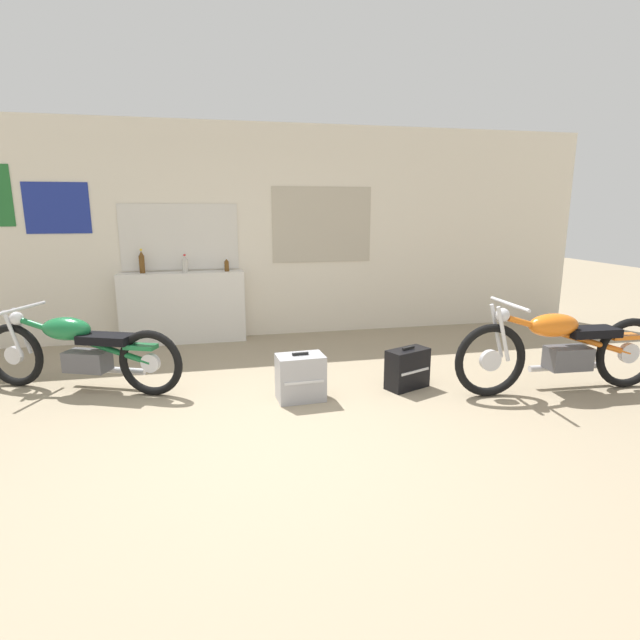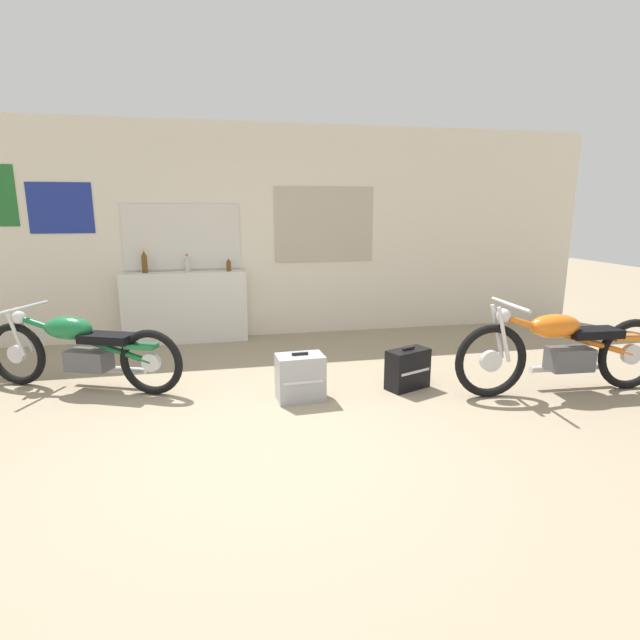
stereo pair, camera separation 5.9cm
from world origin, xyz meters
TOP-DOWN VIEW (x-y plane):
  - ground_plane at (0.00, 0.00)m, footprint 24.00×24.00m
  - wall_back at (-0.01, 3.40)m, footprint 10.00×0.07m
  - sill_counter at (-0.73, 3.22)m, footprint 1.57×0.28m
  - bottle_leftmost at (-1.20, 3.25)m, footprint 0.07×0.07m
  - bottle_left_center at (-0.68, 3.20)m, footprint 0.07×0.07m
  - bottle_center at (-0.16, 3.21)m, footprint 0.06×0.06m
  - motorcycle_green at (-1.62, 1.59)m, footprint 1.94×0.95m
  - motorcycle_orange at (2.85, 0.57)m, footprint 2.14×0.64m
  - hard_case_black at (1.46, 0.97)m, footprint 0.47×0.35m
  - hard_case_silver at (0.39, 0.90)m, footprint 0.44×0.31m

SIDE VIEW (x-z plane):
  - ground_plane at x=0.00m, z-range 0.00..0.00m
  - hard_case_black at x=1.46m, z-range -0.01..0.40m
  - hard_case_silver at x=0.39m, z-range -0.01..0.44m
  - motorcycle_green at x=-1.62m, z-range 0.00..0.80m
  - motorcycle_orange at x=2.85m, z-range -0.01..0.88m
  - sill_counter at x=-0.73m, z-range 0.00..0.92m
  - bottle_center at x=-0.16m, z-range 0.91..1.09m
  - bottle_left_center at x=-0.68m, z-range 0.91..1.14m
  - bottle_leftmost at x=-1.20m, z-range 0.90..1.21m
  - wall_back at x=-0.01m, z-range 0.00..2.80m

